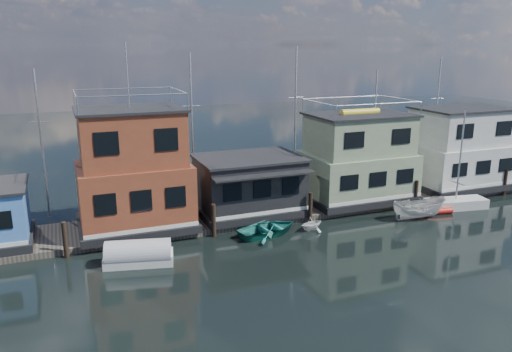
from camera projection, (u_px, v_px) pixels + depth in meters
name	position (u px, v px, depth m)	size (l,w,h in m)	color
ground	(341.00, 288.00, 25.58)	(160.00, 160.00, 0.00)	black
dock	(255.00, 213.00, 36.32)	(48.00, 5.00, 0.40)	#595147
houseboat_red	(134.00, 172.00, 32.31)	(7.40, 5.90, 11.86)	black
houseboat_dark	(249.00, 185.00, 35.56)	(7.40, 6.10, 4.06)	black
houseboat_green	(358.00, 159.00, 38.49)	(8.40, 5.90, 7.03)	black
houseboat_white	(459.00, 149.00, 42.04)	(8.40, 5.90, 6.66)	black
pilings	(266.00, 214.00, 33.46)	(42.28, 0.28, 2.20)	#2D2116
background_masts	(282.00, 125.00, 42.04)	(36.40, 0.16, 12.00)	silver
motorboat	(419.00, 209.00, 35.51)	(1.51, 4.00, 1.55)	silver
tarp_runabout	(139.00, 255.00, 28.20)	(4.05, 2.33, 1.55)	silver
red_kayak	(432.00, 212.00, 36.55)	(0.46, 0.46, 3.14)	red
dinghy_teal	(268.00, 229.00, 32.61)	(2.98, 4.17, 0.86)	#217C72
day_sailer	(455.00, 203.00, 37.93)	(4.92, 2.31, 7.47)	silver
dinghy_white	(311.00, 223.00, 33.42)	(1.57, 1.82, 0.96)	silver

